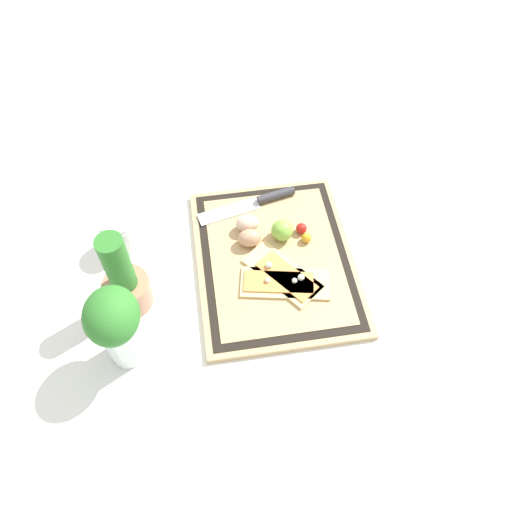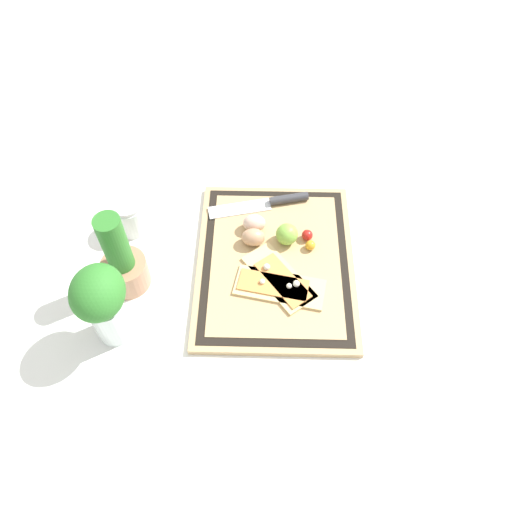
{
  "view_description": "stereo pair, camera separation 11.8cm",
  "coord_description": "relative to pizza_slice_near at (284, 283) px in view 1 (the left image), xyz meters",
  "views": [
    {
      "loc": [
        -0.67,
        0.15,
        1.0
      ],
      "look_at": [
        0.0,
        0.05,
        0.04
      ],
      "focal_mm": 35.0,
      "sensor_mm": 36.0,
      "label": 1
    },
    {
      "loc": [
        -0.68,
        0.03,
        1.0
      ],
      "look_at": [
        0.0,
        0.05,
        0.04
      ],
      "focal_mm": 35.0,
      "sensor_mm": 36.0,
      "label": 2
    }
  ],
  "objects": [
    {
      "name": "knife",
      "position": [
        0.26,
        0.01,
        0.0
      ],
      "size": [
        0.09,
        0.26,
        0.02
      ],
      "color": "silver",
      "rests_on": "cutting_board"
    },
    {
      "name": "lime",
      "position": [
        0.14,
        -0.02,
        0.02
      ],
      "size": [
        0.05,
        0.05,
        0.05
      ],
      "primitive_type": "sphere",
      "color": "#7FB742",
      "rests_on": "cutting_board"
    },
    {
      "name": "egg_brown",
      "position": [
        0.13,
        0.06,
        0.02
      ],
      "size": [
        0.04,
        0.06,
        0.04
      ],
      "primitive_type": "ellipsoid",
      "color": "tan",
      "rests_on": "cutting_board"
    },
    {
      "name": "ground_plane",
      "position": [
        0.08,
        0.01,
        -0.02
      ],
      "size": [
        6.0,
        6.0,
        0.0
      ],
      "primitive_type": "plane",
      "color": "white"
    },
    {
      "name": "pizza_slice_far",
      "position": [
        0.02,
        -0.0,
        0.0
      ],
      "size": [
        0.2,
        0.18,
        0.02
      ],
      "color": "#DBBC7F",
      "rests_on": "cutting_board"
    },
    {
      "name": "cutting_board",
      "position": [
        0.08,
        0.01,
        -0.01
      ],
      "size": [
        0.47,
        0.37,
        0.02
      ],
      "color": "tan",
      "rests_on": "ground_plane"
    },
    {
      "name": "herb_glass",
      "position": [
        -0.11,
        0.36,
        0.11
      ],
      "size": [
        0.12,
        0.11,
        0.22
      ],
      "color": "silver",
      "rests_on": "ground_plane"
    },
    {
      "name": "cherry_tomato_red",
      "position": [
        0.14,
        -0.07,
        0.01
      ],
      "size": [
        0.03,
        0.03,
        0.03
      ],
      "primitive_type": "sphere",
      "color": "red",
      "rests_on": "cutting_board"
    },
    {
      "name": "sauce_jar",
      "position": [
        0.18,
        0.37,
        0.02
      ],
      "size": [
        0.08,
        0.08,
        0.09
      ],
      "color": "silver",
      "rests_on": "ground_plane"
    },
    {
      "name": "pizza_slice_near",
      "position": [
        0.0,
        0.0,
        0.0
      ],
      "size": [
        0.12,
        0.22,
        0.02
      ],
      "color": "#DBBC7F",
      "rests_on": "cutting_board"
    },
    {
      "name": "herb_pot",
      "position": [
        0.02,
        0.35,
        0.06
      ],
      "size": [
        0.1,
        0.1,
        0.23
      ],
      "color": "#AD7A5B",
      "rests_on": "ground_plane"
    },
    {
      "name": "cherry_tomato_yellow",
      "position": [
        0.11,
        -0.08,
        0.01
      ],
      "size": [
        0.02,
        0.02,
        0.02
      ],
      "primitive_type": "sphere",
      "color": "gold",
      "rests_on": "cutting_board"
    },
    {
      "name": "egg_pink",
      "position": [
        0.17,
        0.06,
        0.02
      ],
      "size": [
        0.04,
        0.06,
        0.04
      ],
      "primitive_type": "ellipsoid",
      "color": "beige",
      "rests_on": "cutting_board"
    }
  ]
}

